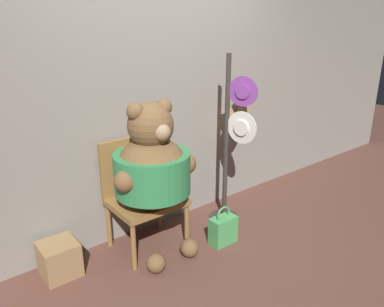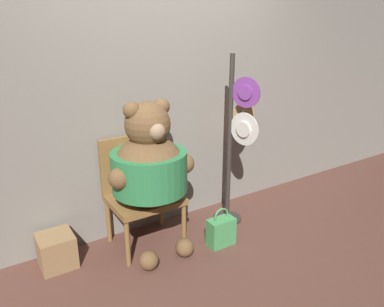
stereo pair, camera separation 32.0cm
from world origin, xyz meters
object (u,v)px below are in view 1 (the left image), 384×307
hat_display_rack (234,136)px  handbag_on_ground (223,229)px  teddy_bear (153,168)px  chair (141,190)px

hat_display_rack → handbag_on_ground: size_ratio=4.51×
teddy_bear → handbag_on_ground: 0.85m
chair → hat_display_rack: size_ratio=0.59×
teddy_bear → handbag_on_ground: bearing=-28.9°
chair → teddy_bear: 0.29m
teddy_bear → hat_display_rack: (0.90, 0.00, 0.10)m
teddy_bear → handbag_on_ground: (0.52, -0.29, -0.61)m
chair → handbag_on_ground: chair is taller
teddy_bear → hat_display_rack: hat_display_rack is taller
chair → handbag_on_ground: (0.54, -0.45, -0.37)m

